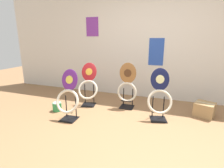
{
  "coord_description": "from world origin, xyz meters",
  "views": [
    {
      "loc": [
        0.58,
        -2.05,
        1.41
      ],
      "look_at": [
        -0.56,
        1.03,
        0.55
      ],
      "focal_mm": 28.0,
      "sensor_mm": 36.0,
      "label": 1
    }
  ],
  "objects": [
    {
      "name": "toilet_seat_display_navy_moon",
      "position": [
        0.36,
        0.94,
        0.42
      ],
      "size": [
        0.47,
        0.37,
        0.92
      ],
      "color": "black",
      "rests_on": "ground_plane"
    },
    {
      "name": "paint_can",
      "position": [
        -1.59,
        0.63,
        0.09
      ],
      "size": [
        0.18,
        0.18,
        0.18
      ],
      "color": "#2D8E4C",
      "rests_on": "ground_plane"
    },
    {
      "name": "toilet_seat_display_woodgrain",
      "position": [
        -0.32,
        1.3,
        0.44
      ],
      "size": [
        0.41,
        0.29,
        0.94
      ],
      "color": "black",
      "rests_on": "ground_plane"
    },
    {
      "name": "ground_plane",
      "position": [
        0.0,
        0.0,
        0.0
      ],
      "size": [
        14.0,
        14.0,
        0.0
      ],
      "primitive_type": "plane",
      "color": "#8E6642"
    },
    {
      "name": "toilet_seat_display_crimson_swirl",
      "position": [
        -1.15,
        1.16,
        0.44
      ],
      "size": [
        0.47,
        0.44,
        0.9
      ],
      "color": "black",
      "rests_on": "ground_plane"
    },
    {
      "name": "toilet_seat_display_purple_note",
      "position": [
        -1.14,
        0.4,
        0.42
      ],
      "size": [
        0.44,
        0.32,
        0.9
      ],
      "color": "black",
      "rests_on": "ground_plane"
    },
    {
      "name": "wall_back",
      "position": [
        -0.0,
        2.14,
        1.3
      ],
      "size": [
        8.0,
        0.07,
        2.6
      ],
      "color": "silver",
      "rests_on": "ground_plane"
    },
    {
      "name": "storage_box",
      "position": [
        1.15,
        1.39,
        0.13
      ],
      "size": [
        0.41,
        0.41,
        0.26
      ],
      "color": "#A37F51",
      "rests_on": "ground_plane"
    }
  ]
}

